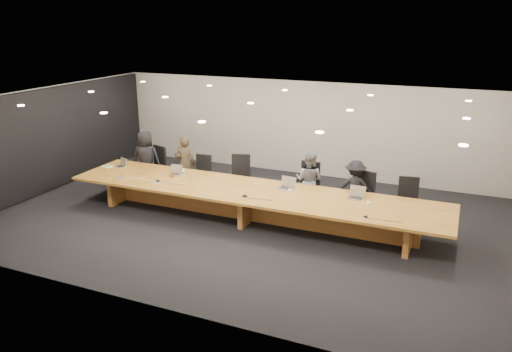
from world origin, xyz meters
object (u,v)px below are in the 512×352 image
(conference_table, at_px, (251,199))
(av_box, at_px, (120,178))
(laptop_b, at_px, (175,170))
(paper_cup_far, at_px, (368,204))
(person_b, at_px, (185,164))
(paper_cup_near, at_px, (290,191))
(person_c, at_px, (309,181))
(chair_mid_right, at_px, (307,185))
(amber_mug, at_px, (172,175))
(person_d, at_px, (355,188))
(person_a, at_px, (146,159))
(chair_far_right, at_px, (408,201))
(mic_center, at_px, (245,195))
(laptop_a, at_px, (120,163))
(laptop_d, at_px, (286,183))
(laptop_e, at_px, (356,193))
(water_bottle, at_px, (183,173))
(mic_right, at_px, (366,216))
(chair_mid_left, at_px, (240,177))
(mic_left, at_px, (158,181))
(chair_right, at_px, (361,195))
(chair_far_left, at_px, (154,166))
(chair_left, at_px, (201,175))

(conference_table, relative_size, av_box, 51.45)
(laptop_b, relative_size, paper_cup_far, 3.31)
(person_b, height_order, paper_cup_near, person_b)
(person_c, bearing_deg, chair_mid_right, -30.78)
(amber_mug, bearing_deg, person_d, 15.14)
(chair_mid_right, distance_m, person_a, 4.64)
(person_b, bearing_deg, chair_far_right, 159.72)
(person_c, bearing_deg, mic_center, 66.64)
(laptop_a, bearing_deg, person_d, 31.70)
(laptop_d, relative_size, laptop_e, 1.03)
(paper_cup_near, relative_size, mic_center, 0.68)
(person_b, xyz_separation_m, amber_mug, (0.26, -1.09, 0.02))
(chair_mid_right, distance_m, person_b, 3.41)
(conference_table, bearing_deg, laptop_d, 26.80)
(person_a, relative_size, person_b, 1.02)
(person_b, bearing_deg, water_bottle, 97.77)
(laptop_e, bearing_deg, mic_right, -63.93)
(chair_mid_right, relative_size, person_a, 0.73)
(laptop_a, bearing_deg, person_b, 51.85)
(chair_mid_left, distance_m, paper_cup_near, 2.08)
(person_b, bearing_deg, mic_center, 126.36)
(conference_table, relative_size, mic_left, 65.71)
(water_bottle, bearing_deg, mic_right, -10.16)
(person_a, bearing_deg, chair_mid_left, 167.20)
(chair_far_right, relative_size, av_box, 6.27)
(conference_table, distance_m, paper_cup_far, 2.72)
(person_c, xyz_separation_m, mic_left, (-3.36, -1.58, 0.04))
(conference_table, height_order, water_bottle, water_bottle)
(conference_table, distance_m, laptop_b, 2.30)
(chair_mid_left, xyz_separation_m, chair_right, (3.18, -0.02, -0.03))
(chair_mid_left, relative_size, person_c, 0.81)
(chair_far_left, distance_m, amber_mug, 1.79)
(laptop_b, bearing_deg, amber_mug, -83.07)
(amber_mug, bearing_deg, conference_table, -2.16)
(chair_far_left, distance_m, chair_mid_left, 2.66)
(chair_far_left, height_order, laptop_e, chair_far_left)
(conference_table, xyz_separation_m, mic_left, (-2.35, -0.31, 0.25))
(chair_far_right, bearing_deg, av_box, -175.34)
(laptop_d, bearing_deg, laptop_e, 7.10)
(chair_far_left, distance_m, av_box, 1.75)
(person_c, relative_size, laptop_b, 4.64)
(chair_mid_left, height_order, person_c, person_c)
(mic_center, distance_m, mic_right, 2.74)
(chair_far_left, height_order, chair_left, chair_far_left)
(av_box, height_order, mic_left, mic_left)
(chair_mid_left, distance_m, laptop_b, 1.69)
(chair_far_right, relative_size, laptop_b, 3.51)
(chair_mid_left, bearing_deg, chair_left, 167.54)
(laptop_b, xyz_separation_m, paper_cup_near, (3.15, -0.17, -0.08))
(mic_center, bearing_deg, laptop_e, 19.17)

